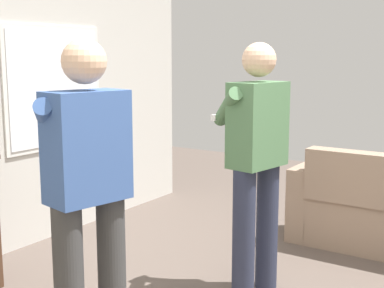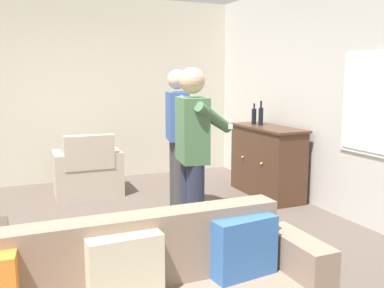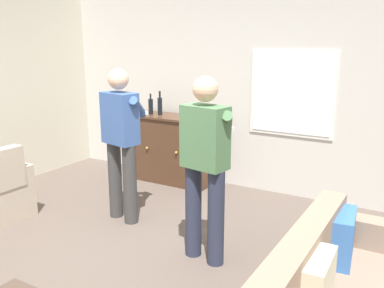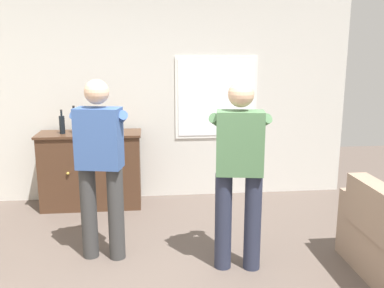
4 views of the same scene
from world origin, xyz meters
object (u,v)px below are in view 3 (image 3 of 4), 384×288
bottle_liquor_amber (151,106)px  person_standing_right (206,161)px  sideboard_cabinet (171,149)px  bottle_wine_green (160,106)px  person_standing_left (122,138)px

bottle_liquor_amber → person_standing_right: bearing=-43.0°
sideboard_cabinet → bottle_wine_green: (-0.17, -0.00, 0.60)m
bottle_wine_green → person_standing_left: size_ratio=0.20×
sideboard_cabinet → person_standing_right: person_standing_right is taller
bottle_wine_green → bottle_liquor_amber: bottle_wine_green is taller
sideboard_cabinet → bottle_liquor_amber: 0.66m
sideboard_cabinet → person_standing_left: size_ratio=0.74×
person_standing_left → person_standing_right: bearing=-15.0°
person_standing_right → bottle_liquor_amber: bearing=137.0°
bottle_wine_green → bottle_liquor_amber: 0.14m
sideboard_cabinet → person_standing_right: 2.32m
bottle_wine_green → bottle_liquor_amber: size_ratio=1.14×
sideboard_cabinet → bottle_wine_green: 0.62m
bottle_liquor_amber → person_standing_left: size_ratio=0.17×
bottle_wine_green → person_standing_right: person_standing_right is taller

